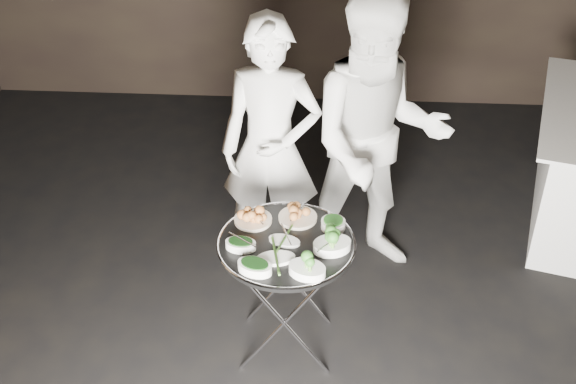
# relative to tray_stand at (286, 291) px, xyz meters

# --- Properties ---
(tray_stand) EXTENTS (0.49, 0.42, 0.72)m
(tray_stand) POSITION_rel_tray_stand_xyz_m (0.00, 0.00, 0.00)
(tray_stand) COLOR silver
(tray_stand) RESTS_ON floor
(serving_tray) EXTENTS (0.72, 0.72, 0.04)m
(serving_tray) POSITION_rel_tray_stand_xyz_m (0.00, -0.00, 0.32)
(serving_tray) COLOR black
(serving_tray) RESTS_ON tray_stand
(potato_plate_a) EXTENTS (0.20, 0.20, 0.07)m
(potato_plate_a) POSITION_rel_tray_stand_xyz_m (-0.19, 0.17, 0.37)
(potato_plate_a) COLOR beige
(potato_plate_a) RESTS_ON serving_tray
(potato_plate_b) EXTENTS (0.21, 0.21, 0.08)m
(potato_plate_b) POSITION_rel_tray_stand_xyz_m (0.05, 0.21, 0.37)
(potato_plate_b) COLOR beige
(potato_plate_b) RESTS_ON serving_tray
(greens_bowl) EXTENTS (0.13, 0.13, 0.08)m
(greens_bowl) POSITION_rel_tray_stand_xyz_m (0.24, 0.14, 0.37)
(greens_bowl) COLOR white
(greens_bowl) RESTS_ON serving_tray
(asparagus_plate_a) EXTENTS (0.19, 0.14, 0.03)m
(asparagus_plate_a) POSITION_rel_tray_stand_xyz_m (-0.01, 0.00, 0.35)
(asparagus_plate_a) COLOR white
(asparagus_plate_a) RESTS_ON serving_tray
(asparagus_plate_b) EXTENTS (0.21, 0.14, 0.04)m
(asparagus_plate_b) POSITION_rel_tray_stand_xyz_m (-0.04, -0.14, 0.35)
(asparagus_plate_b) COLOR white
(asparagus_plate_b) RESTS_ON serving_tray
(spinach_bowl_a) EXTENTS (0.17, 0.12, 0.06)m
(spinach_bowl_a) POSITION_rel_tray_stand_xyz_m (-0.23, -0.06, 0.36)
(spinach_bowl_a) COLOR white
(spinach_bowl_a) RESTS_ON serving_tray
(spinach_bowl_b) EXTENTS (0.20, 0.17, 0.07)m
(spinach_bowl_b) POSITION_rel_tray_stand_xyz_m (-0.14, -0.23, 0.37)
(spinach_bowl_b) COLOR white
(spinach_bowl_b) RESTS_ON serving_tray
(broccoli_bowl_a) EXTENTS (0.23, 0.20, 0.08)m
(broccoli_bowl_a) POSITION_rel_tray_stand_xyz_m (0.23, -0.04, 0.37)
(broccoli_bowl_a) COLOR white
(broccoli_bowl_a) RESTS_ON serving_tray
(broccoli_bowl_b) EXTENTS (0.22, 0.19, 0.08)m
(broccoli_bowl_b) POSITION_rel_tray_stand_xyz_m (0.12, -0.24, 0.37)
(broccoli_bowl_b) COLOR white
(broccoli_bowl_b) RESTS_ON serving_tray
(serving_utensils) EXTENTS (0.58, 0.42, 0.01)m
(serving_utensils) POSITION_rel_tray_stand_xyz_m (0.02, 0.07, 0.38)
(serving_utensils) COLOR silver
(serving_utensils) RESTS_ON serving_tray
(waiter_left) EXTENTS (0.63, 0.44, 1.65)m
(waiter_left) POSITION_rel_tray_stand_xyz_m (-0.14, 0.77, 0.42)
(waiter_left) COLOR white
(waiter_left) RESTS_ON floor
(waiter_right) EXTENTS (0.96, 0.79, 1.81)m
(waiter_right) POSITION_rel_tray_stand_xyz_m (0.48, 0.78, 0.50)
(waiter_right) COLOR white
(waiter_right) RESTS_ON floor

